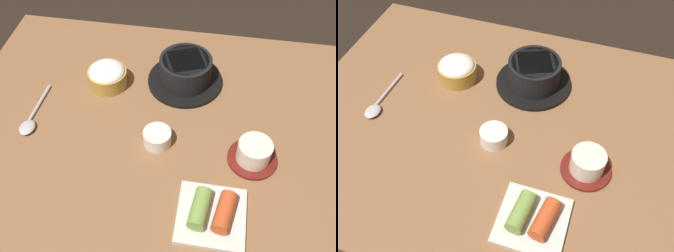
{
  "view_description": "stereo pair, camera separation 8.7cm",
  "coord_description": "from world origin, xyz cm",
  "views": [
    {
      "loc": [
        11.22,
        -57.09,
        71.75
      ],
      "look_at": [
        2.0,
        -2.0,
        5.0
      ],
      "focal_mm": 41.06,
      "sensor_mm": 36.0,
      "label": 1
    },
    {
      "loc": [
        19.65,
        -54.99,
        71.75
      ],
      "look_at": [
        2.0,
        -2.0,
        5.0
      ],
      "focal_mm": 41.06,
      "sensor_mm": 36.0,
      "label": 2
    }
  ],
  "objects": [
    {
      "name": "rice_bowl",
      "position": [
        -16.03,
        12.1,
        5.06
      ],
      "size": [
        9.96,
        9.96,
        6.1
      ],
      "color": "#B78C38",
      "rests_on": "dining_table"
    },
    {
      "name": "banchan_cup_center",
      "position": [
        -0.28,
        -4.75,
        3.92
      ],
      "size": [
        6.39,
        6.39,
        3.59
      ],
      "color": "white",
      "rests_on": "dining_table"
    },
    {
      "name": "dining_table",
      "position": [
        0.0,
        0.0,
        1.0
      ],
      "size": [
        100.0,
        76.0,
        2.0
      ],
      "primitive_type": "cube",
      "color": "brown",
      "rests_on": "ground"
    },
    {
      "name": "kimchi_plate",
      "position": [
        13.84,
        -21.25,
        3.64
      ],
      "size": [
        13.53,
        13.53,
        4.44
      ],
      "color": "silver",
      "rests_on": "dining_table"
    },
    {
      "name": "stone_pot",
      "position": [
        3.49,
        16.02,
        5.57
      ],
      "size": [
        19.3,
        19.3,
        7.66
      ],
      "color": "black",
      "rests_on": "dining_table"
    },
    {
      "name": "tea_cup_with_saucer",
      "position": [
        21.45,
        -6.08,
        4.54
      ],
      "size": [
        10.94,
        10.94,
        5.53
      ],
      "color": "maroon",
      "rests_on": "dining_table"
    },
    {
      "name": "spoon",
      "position": [
        -30.86,
        -3.81,
        2.62
      ],
      "size": [
        3.6,
        16.72,
        1.35
      ],
      "color": "#B7B7BC",
      "rests_on": "dining_table"
    }
  ]
}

